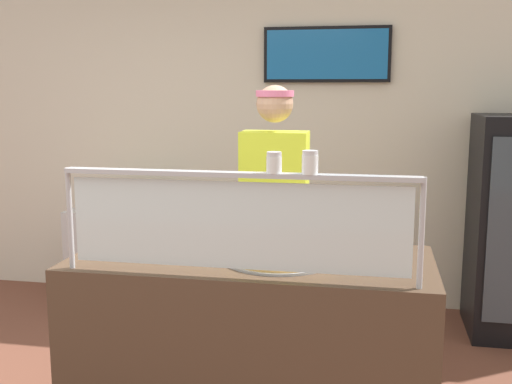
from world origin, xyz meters
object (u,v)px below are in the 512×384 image
Objects in this scene: pizza_tray at (279,257)px; worker_figure at (275,217)px; parmesan_shaker at (274,164)px; pepper_flake_shaker at (310,164)px; pizza_server at (271,253)px; pizza_box_stack at (119,196)px.

worker_figure is at bearing 100.81° from pizza_tray.
pepper_flake_shaker is at bearing -0.00° from parmesan_shaker.
worker_figure is at bearing 98.95° from parmesan_shaker.
pizza_server is 0.57m from pepper_flake_shaker.
worker_figure is (-0.16, 1.00, -0.43)m from parmesan_shaker.
pepper_flake_shaker is at bearing -73.09° from worker_figure.
worker_figure reaches higher than pizza_tray.
pizza_box_stack is at bearing 144.12° from worker_figure.
worker_figure is (-0.13, 0.70, 0.04)m from pizza_tray.
worker_figure is at bearing 106.91° from pepper_flake_shaker.
pepper_flake_shaker is (0.21, -0.28, 0.46)m from pizza_server.
pizza_tray is 1.85× the size of pizza_server.
pizza_server reaches higher than pizza_tray.
pizza_box_stack is (-1.40, 1.01, -0.10)m from worker_figure.
pepper_flake_shaker is at bearing -63.34° from pizza_server.
worker_figure is 3.52× the size of pizza_box_stack.
pizza_server is at bearing -49.21° from pizza_box_stack.
pizza_tray is 0.72m from worker_figure.
pizza_box_stack is (-1.50, 1.73, -0.08)m from pizza_server.
pepper_flake_shaker is 2.69m from pizza_box_stack.
pepper_flake_shaker is (0.15, -0.00, 0.00)m from parmesan_shaker.
pizza_box_stack is (-1.53, 1.71, -0.06)m from pizza_tray.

